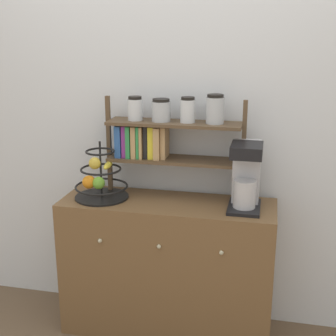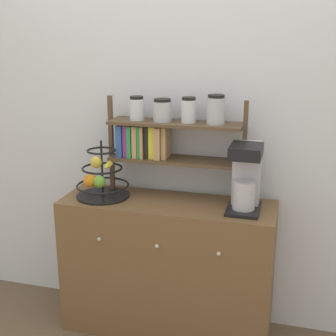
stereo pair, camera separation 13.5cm
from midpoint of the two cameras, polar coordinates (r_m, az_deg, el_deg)
wall_back at (r=2.78m, az=2.69°, el=6.81°), size 7.00×0.05×2.60m
sideboard at (r=2.84m, az=1.30°, el=-11.99°), size 1.23×0.42×0.82m
coffee_maker at (r=2.56m, az=10.96°, el=-0.95°), size 0.17×0.26×0.37m
fruit_stand at (r=2.73m, az=-6.88°, el=-1.35°), size 0.31×0.31×0.34m
shelf_hutch at (r=2.69m, az=0.96°, el=4.30°), size 0.81×0.20×0.60m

